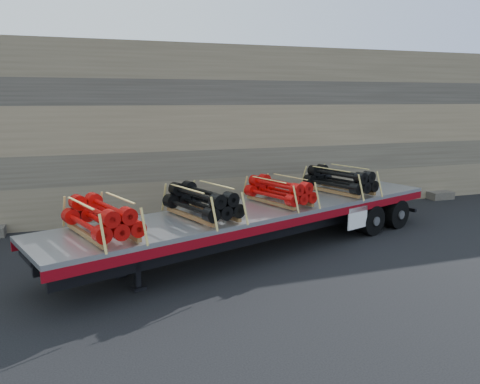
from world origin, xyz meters
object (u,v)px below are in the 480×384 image
object	(u,v)px
bundle_front	(102,219)
bundle_midrear	(279,191)
bundle_midfront	(202,203)
bundle_rear	(340,181)
trailer	(259,228)

from	to	relation	value
bundle_front	bundle_midrear	distance (m)	6.10
bundle_midfront	bundle_midrear	xyz separation A→B (m)	(2.89, 0.98, -0.03)
bundle_front	bundle_midrear	world-z (taller)	bundle_front
bundle_rear	bundle_front	bearing A→B (deg)	-180.00
trailer	bundle_rear	bearing A→B (deg)	0.00
trailer	bundle_front	world-z (taller)	bundle_front
bundle_midfront	bundle_midrear	distance (m)	3.06
bundle_front	trailer	bearing A→B (deg)	0.00
trailer	bundle_midfront	world-z (taller)	bundle_midfront
trailer	bundle_front	size ratio (longest dim) A/B	5.72
bundle_front	bundle_midrear	size ratio (longest dim) A/B	1.08
bundle_front	bundle_rear	bearing A→B (deg)	0.00
bundle_midfront	bundle_rear	xyz separation A→B (m)	(5.76, 1.95, 0.00)
bundle_midrear	bundle_rear	size ratio (longest dim) A/B	0.92
bundle_front	bundle_midfront	size ratio (longest dim) A/B	1.00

